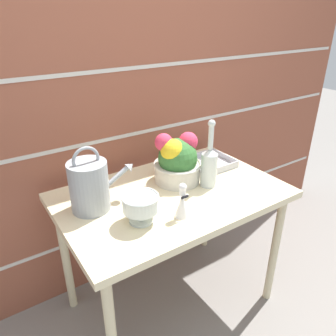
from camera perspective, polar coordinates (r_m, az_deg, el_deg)
name	(u,v)px	position (r m, az deg, el deg)	size (l,w,h in m)	color
ground_plane	(171,300)	(2.10, 0.58, -22.02)	(12.00, 12.00, 0.00)	gray
brick_wall	(126,101)	(1.85, -7.29, 11.45)	(3.60, 0.08, 2.20)	brown
patio_table	(172,206)	(1.66, 0.68, -6.59)	(1.10, 0.71, 0.74)	beige
watering_can	(90,185)	(1.48, -13.47, -2.96)	(0.32, 0.17, 0.30)	#93999E
crystal_pedestal_bowl	(140,204)	(1.37, -4.84, -6.34)	(0.16, 0.16, 0.13)	silver
flower_planter	(177,160)	(1.68, 1.61, 1.33)	(0.25, 0.25, 0.27)	beige
glass_decanter	(209,164)	(1.65, 7.19, 0.62)	(0.08, 0.08, 0.35)	silver
figurine_vase	(182,203)	(1.41, 2.51, -6.13)	(0.06, 0.06, 0.16)	white
wire_tray	(209,164)	(1.91, 7.13, 0.76)	(0.26, 0.23, 0.04)	#B7B7BC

